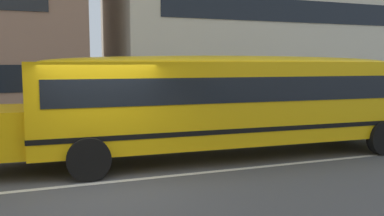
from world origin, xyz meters
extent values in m
plane|color=#4C4C4F|center=(0.00, 0.00, 0.00)|extent=(400.00, 400.00, 0.00)
cube|color=gray|center=(0.00, 7.50, 0.01)|extent=(120.00, 3.00, 0.01)
cube|color=silver|center=(0.00, 0.00, 0.00)|extent=(110.00, 0.16, 0.01)
cube|color=yellow|center=(3.75, 1.32, 1.52)|extent=(10.51, 2.74, 2.09)
cube|color=black|center=(3.75, 1.32, 1.89)|extent=(9.89, 2.76, 0.61)
cube|color=black|center=(3.75, 1.32, 0.90)|extent=(10.53, 2.77, 0.11)
ellipsoid|color=yellow|center=(3.75, 1.32, 2.56)|extent=(10.09, 2.53, 0.34)
cylinder|color=red|center=(0.46, 2.79, 1.41)|extent=(0.43, 0.43, 0.03)
cylinder|color=black|center=(-0.26, 0.27, 0.47)|extent=(0.96, 0.30, 0.95)
cylinder|color=black|center=(-0.17, 2.64, 0.47)|extent=(0.96, 0.30, 0.95)
cylinder|color=black|center=(7.67, -0.01, 0.47)|extent=(0.96, 0.30, 0.95)
cylinder|color=black|center=(7.75, 2.36, 0.47)|extent=(0.96, 0.30, 0.95)
cube|color=black|center=(11.00, 8.98, 1.92)|extent=(14.23, 0.04, 1.10)
cube|color=black|center=(11.00, 8.98, 5.12)|extent=(14.23, 0.04, 1.10)
camera|label=1|loc=(-1.14, -8.50, 2.53)|focal=37.84mm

